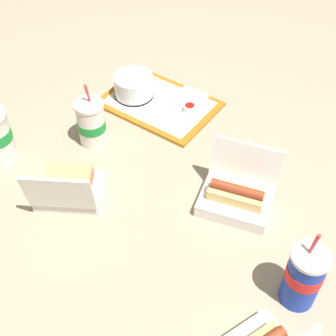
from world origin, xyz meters
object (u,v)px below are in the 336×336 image
Objects in this scene: clamshell_sandwich_back at (69,188)px; soda_cup_back at (91,123)px; food_tray at (159,104)px; cake_container at (134,87)px; ketchup_cup at (190,108)px; clamshell_hotdog_left at (236,196)px; soda_cup_right at (304,276)px; plastic_fork at (169,122)px.

soda_cup_back is at bearing -54.39° from clamshell_sandwich_back.
soda_cup_back is (0.02, 0.27, 0.07)m from food_tray.
ketchup_cup is at bearing -159.84° from cake_container.
soda_cup_back is at bearing 12.69° from clamshell_hotdog_left.
food_tray is 1.69× the size of clamshell_sandwich_back.
ketchup_cup is at bearing -26.20° from soda_cup_right.
ketchup_cup reaches higher than plastic_fork.
clamshell_sandwich_back reaches higher than cake_container.
clamshell_hotdog_left is (-0.36, 0.20, 0.01)m from ketchup_cup.
plastic_fork is at bearing 151.87° from food_tray.
soda_cup_right reaches higher than soda_cup_back.
cake_container is 0.48m from clamshell_sandwich_back.
soda_cup_back is at bearing 107.07° from cake_container.
clamshell_sandwich_back reaches higher than ketchup_cup.
cake_container is at bearing 12.91° from plastic_fork.
clamshell_hotdog_left is 1.13× the size of soda_cup_back.
plastic_fork is at bearing 174.21° from cake_container.
plastic_fork is 0.41m from clamshell_sandwich_back.
clamshell_hotdog_left reaches higher than food_tray.
clamshell_sandwich_back is (-0.02, 0.50, 0.02)m from ketchup_cup.
ketchup_cup is at bearing -29.11° from clamshell_hotdog_left.
soda_cup_back is (-0.07, 0.24, 0.03)m from cake_container.
clamshell_sandwich_back is at bearing 125.61° from soda_cup_back.
cake_container is 0.25m from soda_cup_back.
soda_cup_right reaches higher than food_tray.
food_tray is 0.28m from soda_cup_back.
clamshell_sandwich_back is at bearing 116.18° from cake_container.
clamshell_sandwich_back is 1.04× the size of soda_cup_right.
cake_container is at bearing -72.93° from soda_cup_back.
ketchup_cup reaches higher than food_tray.
cake_container is at bearing 20.36° from food_tray.
clamshell_sandwich_back is (-0.21, 0.43, -0.00)m from cake_container.
food_tray is at bearing -93.56° from soda_cup_back.
ketchup_cup is 0.19× the size of soda_cup_back.
soda_cup_back reaches higher than cake_container.
soda_cup_right reaches higher than clamshell_hotdog_left.
soda_cup_right reaches higher than cake_container.
soda_cup_back is 0.90× the size of soda_cup_right.
ketchup_cup is 0.09m from plastic_fork.
ketchup_cup is 0.33m from soda_cup_back.
clamshell_hotdog_left is 1.02× the size of soda_cup_right.
clamshell_hotdog_left is at bearing -138.42° from clamshell_sandwich_back.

